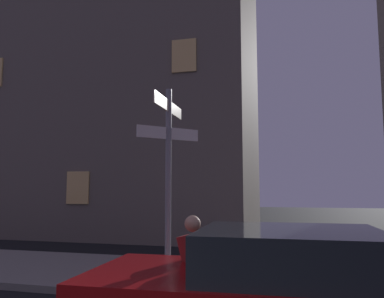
# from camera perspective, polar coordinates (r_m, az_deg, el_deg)

# --- Properties ---
(sidewalk_kerb) EXTENTS (40.00, 3.36, 0.14)m
(sidewalk_kerb) POSITION_cam_1_polar(r_m,az_deg,el_deg) (8.36, 4.97, -19.21)
(sidewalk_kerb) COLOR gray
(sidewalk_kerb) RESTS_ON ground_plane
(signpost) EXTENTS (1.00, 1.75, 3.85)m
(signpost) POSITION_cam_1_polar(r_m,az_deg,el_deg) (7.46, -3.64, -2.39)
(signpost) COLOR gray
(signpost) RESTS_ON sidewalk_kerb
(car_near_left) EXTENTS (4.12, 2.15, 1.52)m
(car_near_left) POSITION_cam_1_polar(r_m,az_deg,el_deg) (4.54, 11.63, -20.84)
(car_near_left) COLOR maroon
(car_near_left) RESTS_ON ground_plane
(cyclist) EXTENTS (1.82, 0.36, 1.61)m
(cyclist) POSITION_cam_1_polar(r_m,az_deg,el_deg) (5.25, -0.44, -19.56)
(cyclist) COLOR black
(cyclist) RESTS_ON ground_plane
(building_left_block) EXTENTS (12.22, 7.83, 21.77)m
(building_left_block) POSITION_cam_1_polar(r_m,az_deg,el_deg) (20.02, -10.06, 20.47)
(building_left_block) COLOR #6B6056
(building_left_block) RESTS_ON ground_plane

